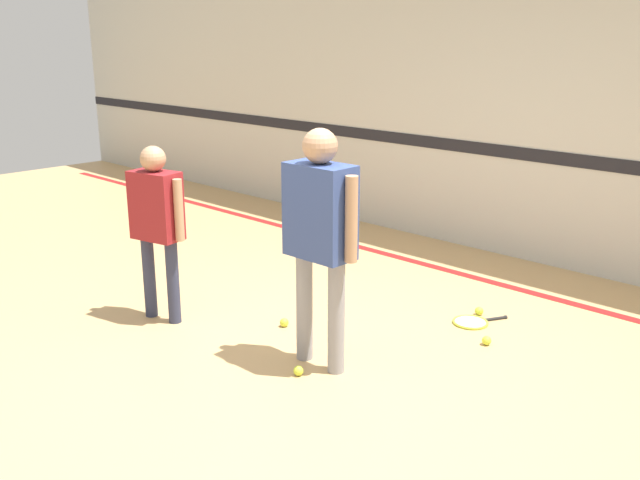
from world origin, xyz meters
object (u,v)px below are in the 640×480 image
Objects in this scene: person_student_left at (157,215)px; tennis_ball_stray_right at (284,323)px; tennis_ball_stray_left at (487,341)px; person_instructor at (320,224)px; tennis_ball_near_instructor at (298,371)px; tennis_ball_by_spare_racket at (479,311)px; racket_spare_on_floor at (472,322)px.

person_student_left is 20.32× the size of tennis_ball_stray_right.
person_student_left is at bearing -147.45° from tennis_ball_stray_left.
person_instructor is 23.81× the size of tennis_ball_near_instructor.
tennis_ball_stray_left is 1.00× the size of tennis_ball_stray_right.
tennis_ball_near_instructor and tennis_ball_stray_right have the same top height.
tennis_ball_near_instructor is 1.72m from tennis_ball_by_spare_racket.
person_instructor is 1.78m from tennis_ball_by_spare_racket.
racket_spare_on_floor is 1.56m from tennis_ball_near_instructor.
racket_spare_on_floor is 1.43m from tennis_ball_stray_right.
person_student_left is 20.32× the size of tennis_ball_by_spare_racket.
person_instructor is 3.34× the size of racket_spare_on_floor.
tennis_ball_stray_left is at bearing 63.39° from tennis_ball_near_instructor.
tennis_ball_by_spare_racket is (1.72, 1.76, -0.80)m from person_student_left.
racket_spare_on_floor is (1.77, 1.58, -0.82)m from person_student_left.
tennis_ball_stray_left is (0.64, 1.04, -0.94)m from person_instructor.
tennis_ball_by_spare_racket is 1.53m from tennis_ball_stray_right.
tennis_ball_stray_right is at bearing 143.18° from tennis_ball_near_instructor.
tennis_ball_stray_left reaches higher than racket_spare_on_floor.
tennis_ball_by_spare_racket is 1.00× the size of tennis_ball_stray_right.
person_student_left is at bearing -145.46° from tennis_ball_stray_right.
person_instructor is 23.81× the size of tennis_ball_by_spare_racket.
tennis_ball_stray_right is at bearing 156.41° from person_instructor.
person_student_left is 20.32× the size of tennis_ball_near_instructor.
tennis_ball_stray_left is (0.28, -0.27, 0.02)m from racket_spare_on_floor.
tennis_ball_by_spare_racket is at bearing 52.53° from tennis_ball_stray_right.
tennis_ball_stray_right is (0.79, 0.54, -0.80)m from person_student_left.
tennis_ball_stray_left is at bearing 31.27° from tennis_ball_stray_right.
person_instructor is 1.16m from tennis_ball_stray_right.
tennis_ball_by_spare_racket reaches higher than racket_spare_on_floor.
tennis_ball_stray_right reaches higher than racket_spare_on_floor.
person_student_left is at bearing 159.69° from racket_spare_on_floor.
racket_spare_on_floor is at bearing 136.62° from tennis_ball_stray_left.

